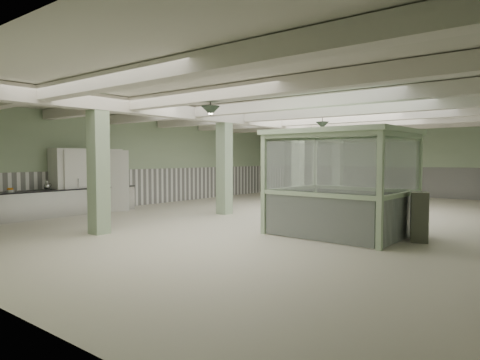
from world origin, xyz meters
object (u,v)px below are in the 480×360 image
Objects in this scene: prep_counter at (69,201)px; guard_booth at (342,164)px; filing_cabinet at (419,217)px; walkin_cooler at (88,179)px.

guard_booth reaches higher than prep_counter.
walkin_cooler is at bearing 170.77° from filing_cabinet.
walkin_cooler is 9.22m from guard_booth.
prep_counter is 1.08m from walkin_cooler.
prep_counter is 1.91× the size of walkin_cooler.
filing_cabinet reaches higher than prep_counter.
prep_counter is 9.38m from guard_booth.
filing_cabinet is (10.94, 1.79, -0.60)m from walkin_cooler.
filing_cabinet is at bearing 13.41° from prep_counter.
guard_booth is 2.90× the size of filing_cabinet.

